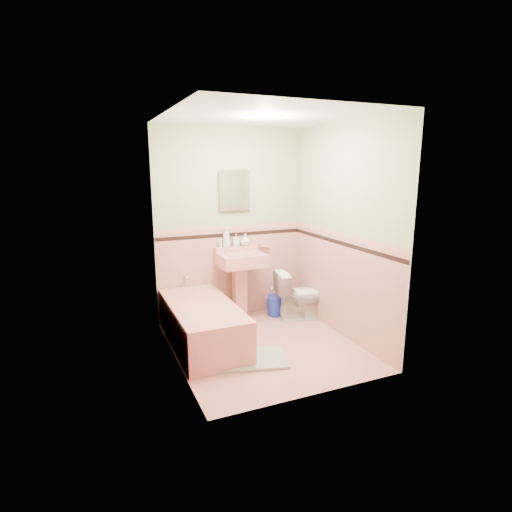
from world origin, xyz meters
name	(u,v)px	position (x,y,z in m)	size (l,w,h in m)	color
floor	(265,346)	(0.00, 0.00, 0.00)	(2.20, 2.20, 0.00)	#D8948D
ceiling	(266,116)	(0.00, 0.00, 2.50)	(2.20, 2.20, 0.00)	white
wall_back	(231,225)	(0.00, 1.10, 1.25)	(2.50, 2.50, 0.00)	beige
wall_front	(320,259)	(0.00, -1.10, 1.25)	(2.50, 2.50, 0.00)	beige
wall_left	(172,245)	(-1.00, 0.00, 1.25)	(2.50, 2.50, 0.00)	beige
wall_right	(343,232)	(1.00, 0.00, 1.25)	(2.50, 2.50, 0.00)	beige
wainscot_back	(232,273)	(0.00, 1.09, 0.60)	(2.00, 2.00, 0.00)	#DA9A92
wainscot_front	(317,331)	(0.00, -1.09, 0.60)	(2.00, 2.00, 0.00)	#DA9A92
wainscot_left	(176,308)	(-0.99, 0.00, 0.60)	(2.20, 2.20, 0.00)	#DA9A92
wainscot_right	(340,286)	(0.99, 0.00, 0.60)	(2.20, 2.20, 0.00)	#DA9A92
accent_back	(231,235)	(0.00, 1.08, 1.12)	(2.00, 2.00, 0.00)	black
accent_front	(318,273)	(0.00, -1.08, 1.12)	(2.00, 2.00, 0.00)	black
accent_left	(175,258)	(-0.98, 0.00, 1.12)	(2.20, 2.20, 0.00)	black
accent_right	(341,243)	(0.98, 0.00, 1.12)	(2.20, 2.20, 0.00)	black
cap_back	(231,227)	(0.00, 1.08, 1.22)	(2.00, 2.00, 0.00)	#D88683
cap_front	(319,262)	(0.00, -1.08, 1.22)	(2.00, 2.00, 0.00)	#D88683
cap_left	(174,248)	(-0.98, 0.00, 1.22)	(2.20, 2.20, 0.00)	#D88683
cap_right	(342,235)	(0.98, 0.00, 1.22)	(2.20, 2.20, 0.00)	#D88683
bathtub	(203,325)	(-0.63, 0.33, 0.23)	(0.70, 1.50, 0.45)	tan
tub_faucet	(186,276)	(-0.63, 1.05, 0.63)	(0.04, 0.04, 0.12)	silver
sink	(241,287)	(0.05, 0.86, 0.45)	(0.58, 0.48, 0.91)	tan
sink_faucet	(237,248)	(0.05, 1.00, 0.95)	(0.02, 0.02, 0.10)	silver
medicine_cabinet	(235,190)	(0.05, 1.07, 1.70)	(0.38, 0.04, 0.47)	white
soap_dish	(264,245)	(0.47, 1.06, 0.95)	(0.12, 0.07, 0.04)	tan
soap_bottle_left	(226,238)	(-0.09, 1.04, 1.09)	(0.10, 0.10, 0.25)	#B2B2B2
soap_bottle_mid	(236,240)	(0.05, 1.04, 1.05)	(0.07, 0.08, 0.16)	#B2B2B2
soap_bottle_right	(245,240)	(0.18, 1.04, 1.05)	(0.13, 0.13, 0.16)	#B2B2B2
tube	(220,243)	(-0.17, 1.04, 1.03)	(0.04, 0.04, 0.12)	white
toilet	(300,295)	(0.79, 0.61, 0.33)	(0.37, 0.65, 0.66)	white
bucket	(276,306)	(0.55, 0.84, 0.13)	(0.27, 0.27, 0.27)	#162DA8
bath_mat	(251,359)	(-0.29, -0.27, 0.01)	(0.75, 0.50, 0.03)	gray
shoe	(247,351)	(-0.28, -0.16, 0.06)	(0.15, 0.07, 0.06)	#BF1E59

